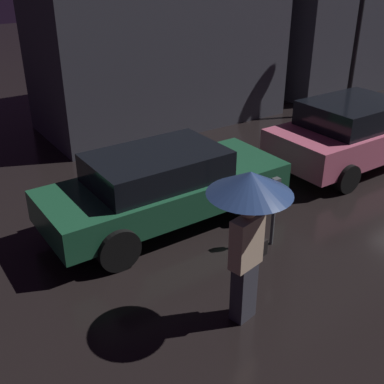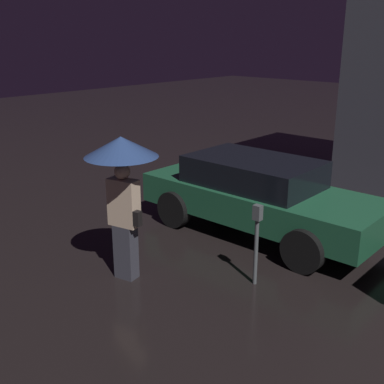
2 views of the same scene
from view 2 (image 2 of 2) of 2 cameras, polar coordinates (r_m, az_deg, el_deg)
parked_car_green at (r=8.83m, az=7.89°, el=-0.22°), size 4.46×1.90×1.39m
pedestrian_with_umbrella at (r=6.86m, az=-8.27°, el=2.59°), size 1.05×1.05×2.16m
parking_meter at (r=6.96m, az=7.67°, el=-5.17°), size 0.12×0.10×1.23m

